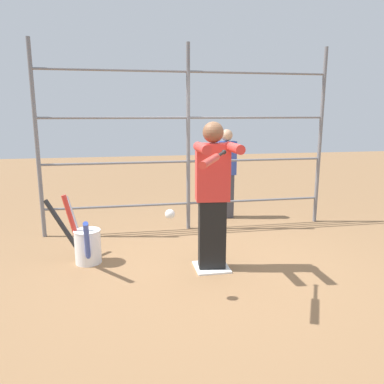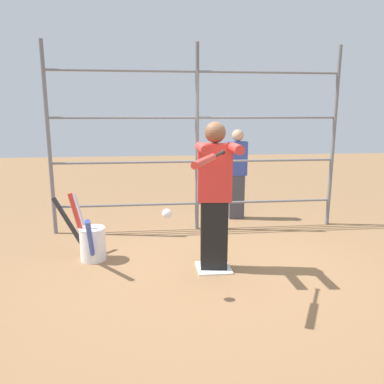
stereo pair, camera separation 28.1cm
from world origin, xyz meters
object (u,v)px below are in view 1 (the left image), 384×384
batter (213,192)px  bystander_behind_fence (226,172)px  baseball_bat_swinging (212,160)px  bat_bucket (85,243)px  softball_in_flight (170,214)px

batter → bystander_behind_fence: (-0.76, -2.14, -0.13)m
baseball_bat_swinging → bat_bucket: (1.27, -1.34, -1.17)m
softball_in_flight → batter: bearing=-132.3°
batter → bat_bucket: (1.50, -0.47, -0.68)m
batter → softball_in_flight: (0.58, 0.63, -0.06)m
batter → baseball_bat_swinging: size_ratio=2.34×
batter → bystander_behind_fence: size_ratio=1.12×
bat_bucket → softball_in_flight: bearing=129.9°
baseball_bat_swinging → bat_bucket: size_ratio=0.70×
baseball_bat_swinging → bystander_behind_fence: size_ratio=0.48×
softball_in_flight → bystander_behind_fence: size_ratio=0.06×
baseball_bat_swinging → bystander_behind_fence: bystander_behind_fence is taller
bat_bucket → bystander_behind_fence: 2.86m
baseball_bat_swinging → softball_in_flight: baseball_bat_swinging is taller
batter → softball_in_flight: bearing=47.7°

